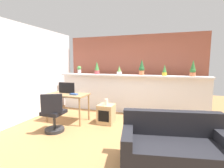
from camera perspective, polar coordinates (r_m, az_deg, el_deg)
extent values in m
plane|color=#9E7042|center=(3.56, -1.72, -18.86)|extent=(12.00, 12.00, 0.00)
cube|color=silver|center=(5.22, 5.84, -3.64)|extent=(4.60, 0.16, 1.17)
cube|color=silver|center=(5.10, 5.83, 2.95)|extent=(4.60, 0.40, 0.04)
cube|color=#9E5442|center=(5.72, 7.24, 4.05)|extent=(4.60, 0.10, 2.50)
cube|color=silver|center=(5.00, -28.68, 3.31)|extent=(0.12, 4.40, 2.60)
cylinder|color=silver|center=(5.70, -11.26, 4.22)|extent=(0.11, 0.11, 0.14)
sphere|color=#4C9347|center=(5.69, -11.29, 5.47)|extent=(0.14, 0.14, 0.14)
cylinder|color=#B7474C|center=(5.44, -5.23, 4.09)|extent=(0.16, 0.16, 0.12)
cone|color=#3D843D|center=(5.43, -5.25, 6.30)|extent=(0.15, 0.15, 0.30)
cylinder|color=silver|center=(5.18, 2.52, 3.78)|extent=(0.16, 0.16, 0.09)
cone|color=#669E4C|center=(5.17, 2.53, 5.32)|extent=(0.12, 0.12, 0.18)
cylinder|color=#C66B42|center=(5.04, 10.25, 3.82)|extent=(0.15, 0.15, 0.14)
sphere|color=#235B2D|center=(5.03, 10.28, 5.15)|extent=(0.16, 0.16, 0.16)
cone|color=#235B2D|center=(5.03, 10.32, 7.03)|extent=(0.14, 0.14, 0.26)
cylinder|color=gold|center=(4.96, 17.72, 3.31)|extent=(0.13, 0.13, 0.10)
cone|color=#3D843D|center=(4.95, 17.80, 5.17)|extent=(0.11, 0.11, 0.23)
cylinder|color=#C66B42|center=(5.03, 26.17, 3.02)|extent=(0.16, 0.16, 0.11)
sphere|color=#2D7033|center=(5.02, 26.23, 4.15)|extent=(0.15, 0.15, 0.15)
cone|color=#2D7033|center=(5.02, 26.34, 6.00)|extent=(0.13, 0.13, 0.26)
cylinder|color=#99754C|center=(4.75, -21.82, -8.04)|extent=(0.04, 0.04, 0.71)
cylinder|color=#99754C|center=(4.20, -11.16, -9.68)|extent=(0.04, 0.04, 0.71)
cylinder|color=#99754C|center=(5.13, -18.21, -6.76)|extent=(0.04, 0.04, 0.71)
cylinder|color=#99754C|center=(4.62, -8.08, -8.02)|extent=(0.04, 0.04, 0.71)
cube|color=#99754C|center=(4.57, -15.21, -3.55)|extent=(1.10, 0.60, 0.04)
cube|color=black|center=(4.65, -15.47, -1.30)|extent=(0.47, 0.04, 0.29)
cylinder|color=#262628|center=(4.16, -19.26, -14.76)|extent=(0.44, 0.44, 0.07)
cylinder|color=#333333|center=(4.09, -19.38, -12.09)|extent=(0.06, 0.06, 0.34)
cube|color=black|center=(4.03, -19.51, -9.27)|extent=(0.44, 0.44, 0.08)
cube|color=black|center=(3.79, -20.18, -6.45)|extent=(0.42, 0.27, 0.42)
cube|color=tan|center=(4.36, -1.96, -10.32)|extent=(0.40, 0.40, 0.50)
cube|color=black|center=(4.19, -2.88, -11.06)|extent=(0.28, 0.04, 0.28)
cylinder|color=silver|center=(4.23, -1.98, -6.28)|extent=(0.09, 0.09, 0.16)
cube|color=#2D4C8C|center=(4.37, -13.08, -3.47)|extent=(0.19, 0.12, 0.04)
cube|color=black|center=(2.83, 20.82, -22.22)|extent=(1.67, 1.04, 0.40)
cube|color=black|center=(2.93, 19.83, -12.51)|extent=(1.56, 0.45, 0.40)
cube|color=black|center=(2.63, 5.40, -17.24)|extent=(0.30, 0.78, 0.16)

